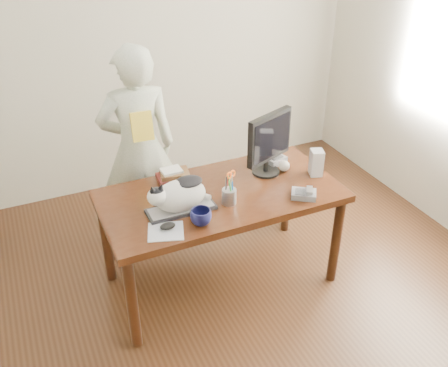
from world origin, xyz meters
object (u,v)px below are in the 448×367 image
(baseball, at_px, (284,166))
(book_stack, at_px, (173,175))
(desk, at_px, (216,205))
(speaker, at_px, (316,163))
(mouse, at_px, (168,226))
(cat, at_px, (178,195))
(keyboard, at_px, (181,209))
(pen_cup, at_px, (229,195))
(calculator, at_px, (272,158))
(person, at_px, (138,148))
(monitor, at_px, (269,141))
(phone, at_px, (304,194))
(coffee_mug, at_px, (201,217))

(baseball, height_order, book_stack, book_stack)
(desk, relative_size, speaker, 8.50)
(desk, bearing_deg, mouse, -145.00)
(cat, xyz_separation_m, book_stack, (0.10, 0.39, -0.09))
(desk, height_order, baseball, baseball)
(keyboard, xyz_separation_m, baseball, (0.85, 0.17, 0.03))
(pen_cup, relative_size, calculator, 1.06)
(cat, bearing_deg, person, 90.86)
(pen_cup, distance_m, person, 0.96)
(monitor, xyz_separation_m, phone, (0.07, -0.37, -0.23))
(book_stack, bearing_deg, monitor, -11.45)
(person, bearing_deg, book_stack, 108.07)
(speaker, relative_size, calculator, 0.85)
(coffee_mug, bearing_deg, mouse, 170.39)
(phone, xyz_separation_m, baseball, (0.05, 0.36, 0.01))
(monitor, bearing_deg, baseball, -30.00)
(pen_cup, xyz_separation_m, baseball, (0.54, 0.22, -0.03))
(calculator, bearing_deg, monitor, -142.27)
(phone, bearing_deg, person, 161.99)
(mouse, xyz_separation_m, speaker, (1.16, 0.19, 0.07))
(keyboard, bearing_deg, speaker, 2.10)
(cat, xyz_separation_m, phone, (0.81, -0.18, -0.10))
(coffee_mug, bearing_deg, baseball, 24.50)
(phone, relative_size, speaker, 1.04)
(pen_cup, relative_size, speaker, 1.25)
(keyboard, bearing_deg, calculator, 21.76)
(keyboard, height_order, pen_cup, pen_cup)
(monitor, height_order, pen_cup, monitor)
(coffee_mug, distance_m, calculator, 0.93)
(person, bearing_deg, speaker, 146.65)
(mouse, distance_m, calculator, 1.09)
(calculator, bearing_deg, mouse, -167.88)
(keyboard, height_order, cat, cat)
(desk, distance_m, keyboard, 0.39)
(pen_cup, bearing_deg, phone, -15.76)
(keyboard, relative_size, speaker, 2.31)
(cat, relative_size, speaker, 2.25)
(calculator, bearing_deg, book_stack, 161.80)
(book_stack, bearing_deg, baseball, -10.09)
(monitor, distance_m, coffee_mug, 0.79)
(keyboard, distance_m, phone, 0.81)
(keyboard, bearing_deg, cat, -171.64)
(monitor, relative_size, phone, 2.32)
(person, bearing_deg, baseball, 146.60)
(cat, bearing_deg, coffee_mug, -67.86)
(monitor, bearing_deg, coffee_mug, -172.24)
(desk, xyz_separation_m, keyboard, (-0.31, -0.17, 0.16))
(coffee_mug, bearing_deg, keyboard, 108.24)
(desk, relative_size, keyboard, 3.68)
(mouse, bearing_deg, pen_cup, 30.99)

